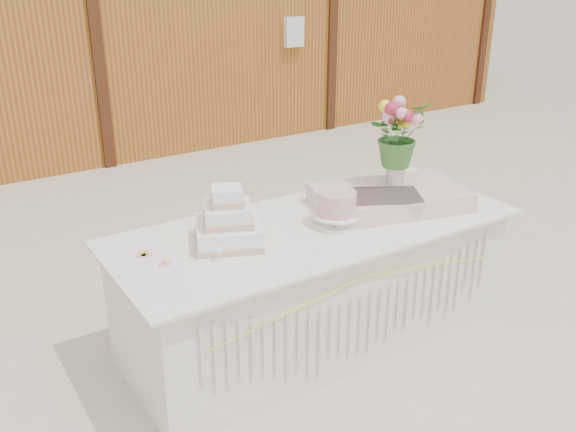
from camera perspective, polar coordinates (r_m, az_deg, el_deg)
name	(u,v)px	position (r m, az deg, el deg)	size (l,w,h in m)	color
ground	(314,338)	(4.09, 2.29, -10.75)	(80.00, 80.00, 0.00)	beige
cake_table	(315,284)	(3.88, 2.42, -6.02)	(2.40, 1.00, 0.77)	white
wedding_cake	(228,224)	(3.46, -5.34, -0.76)	(0.46, 0.46, 0.32)	white
pink_cake_stand	(337,207)	(3.68, 4.35, 0.83)	(0.28, 0.28, 0.21)	white
satin_runner	(390,198)	(4.01, 9.05, 1.61)	(0.91, 0.53, 0.12)	beige
flower_vase	(395,171)	(4.07, 9.52, 4.01)	(0.12, 0.12, 0.16)	#B4B4B9
bouquet	(398,127)	(3.99, 9.78, 7.83)	(0.36, 0.31, 0.40)	#34692A
loose_flowers	(158,264)	(3.31, -11.50, -4.21)	(0.13, 0.32, 0.02)	pink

